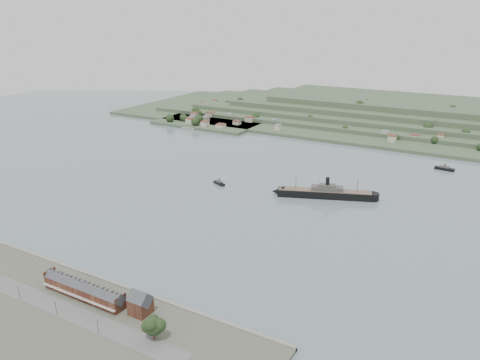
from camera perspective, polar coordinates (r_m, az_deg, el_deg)
The scene contains 10 objects.
ground at distance 395.66m, azimuth 0.69°, elevation -3.02°, with size 1400.00×1400.00×0.00m, color slate.
near_shore at distance 267.15m, azimuth -19.91°, elevation -15.97°, with size 220.00×80.00×2.60m.
terrace_row at distance 280.47m, azimuth -18.51°, elevation -12.56°, with size 55.60×9.80×11.07m.
gabled_building at distance 258.72m, azimuth -12.06°, elevation -14.48°, with size 10.40×10.18×14.09m.
far_peninsula at distance 742.05m, azimuth 17.66°, elevation 7.65°, with size 760.00×309.00×30.00m.
steamship at distance 416.15m, azimuth 9.99°, elevation -1.56°, with size 89.09×41.55×22.30m.
tugboat at distance 442.31m, azimuth -2.56°, elevation -0.36°, with size 14.44×8.87×6.33m.
ferry_west at distance 659.33m, azimuth -2.21°, elevation 6.24°, with size 16.25×9.29×5.88m.
ferry_east at distance 528.12m, azimuth 23.67°, elevation 1.31°, with size 19.93×7.20×7.32m.
fig_tree at distance 238.73m, azimuth -10.52°, elevation -17.10°, with size 11.45×9.92×12.78m.
Camera 1 is at (176.62, -320.62, 150.19)m, focal length 35.00 mm.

